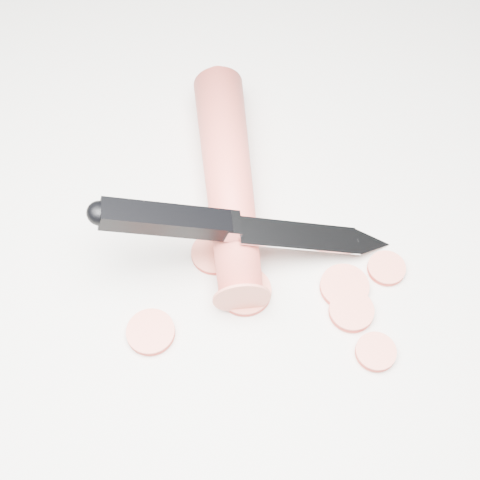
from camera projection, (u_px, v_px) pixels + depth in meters
ground at (252, 253)px, 0.52m from camera, size 2.40×2.40×0.00m
carrot at (229, 181)px, 0.53m from camera, size 0.12×0.20×0.04m
carrot_slice_0 at (151, 332)px, 0.48m from camera, size 0.04×0.04×0.01m
carrot_slice_1 at (351, 311)px, 0.49m from camera, size 0.03×0.03×0.01m
carrot_slice_2 at (245, 291)px, 0.50m from camera, size 0.04×0.04×0.01m
carrot_slice_3 at (386, 268)px, 0.51m from camera, size 0.03×0.03×0.01m
carrot_slice_4 at (344, 287)px, 0.50m from camera, size 0.04×0.04×0.01m
carrot_slice_5 at (215, 253)px, 0.52m from camera, size 0.04×0.04×0.01m
carrot_slice_6 at (376, 352)px, 0.48m from camera, size 0.03×0.03×0.01m
kitchen_knife at (249, 226)px, 0.48m from camera, size 0.21×0.12×0.08m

